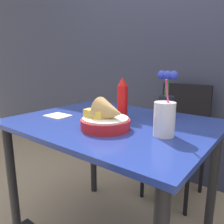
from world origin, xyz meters
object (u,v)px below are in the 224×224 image
chair_far_window (180,131)px  ketchup_bottle (122,98)px  food_basket (107,118)px  drink_cup (164,120)px  flower_vase (166,97)px

chair_far_window → ketchup_bottle: 0.80m
food_basket → drink_cup: 0.26m
food_basket → ketchup_bottle: (-0.07, 0.23, 0.06)m
chair_far_window → ketchup_bottle: size_ratio=3.97×
drink_cup → chair_far_window: bearing=105.5°
ketchup_bottle → flower_vase: (0.19, 0.17, 0.00)m
food_basket → ketchup_bottle: bearing=107.0°
flower_vase → drink_cup: bearing=-66.9°
chair_far_window → flower_vase: 0.66m
food_basket → flower_vase: 0.42m
chair_far_window → ketchup_bottle: (-0.08, -0.71, 0.35)m
drink_cup → flower_vase: bearing=113.1°
ketchup_bottle → chair_far_window: bearing=83.3°
food_basket → drink_cup: (0.25, 0.08, 0.02)m
chair_far_window → flower_vase: bearing=-79.3°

